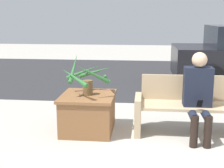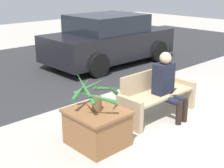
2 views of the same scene
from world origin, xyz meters
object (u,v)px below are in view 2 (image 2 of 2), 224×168
object	(u,v)px
bench	(156,95)
person_seated	(167,83)
potted_plant	(96,93)
parked_car	(109,40)
planter_box	(97,126)

from	to	relation	value
bench	person_seated	bearing A→B (deg)	-69.12
bench	potted_plant	xyz separation A→B (m)	(-1.49, -0.07, 0.43)
parked_car	bench	bearing A→B (deg)	-120.19
bench	planter_box	world-z (taller)	bench
planter_box	bench	bearing A→B (deg)	3.36
bench	person_seated	world-z (taller)	person_seated
bench	planter_box	xyz separation A→B (m)	(-1.49, -0.09, -0.09)
planter_box	potted_plant	world-z (taller)	potted_plant
person_seated	potted_plant	distance (m)	1.57
planter_box	potted_plant	bearing A→B (deg)	92.68
planter_box	parked_car	distance (m)	4.96
bench	person_seated	xyz separation A→B (m)	(0.07, -0.18, 0.27)
bench	parked_car	world-z (taller)	parked_car
bench	potted_plant	bearing A→B (deg)	-177.22
potted_plant	parked_car	world-z (taller)	parked_car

